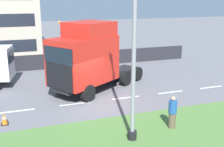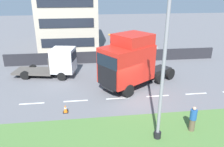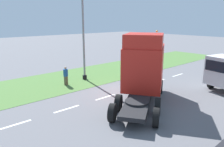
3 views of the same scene
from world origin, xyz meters
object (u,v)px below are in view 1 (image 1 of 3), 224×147
Objects in this scene: lamp_post at (133,58)px; traffic_cone_lead at (4,119)px; pedestrian at (172,113)px; parked_car at (96,51)px; lorry_cab at (87,58)px.

traffic_cone_lead is (3.39, 5.34, -3.39)m from lamp_post.
lamp_post reaches higher than pedestrian.
pedestrian is 2.75× the size of traffic_cone_lead.
lamp_post is at bearing 160.79° from parked_car.
lamp_post is (-6.80, -0.27, 1.36)m from lorry_cab.
lamp_post is 7.17m from traffic_cone_lead.
parked_car is 14.82m from traffic_cone_lead.
parked_car is at bearing -33.58° from traffic_cone_lead.
pedestrian is (0.36, -2.24, -2.89)m from lamp_post.
lorry_cab is 1.67× the size of parked_car.
lamp_post is at bearing 99.22° from pedestrian.
lorry_cab is 12.78× the size of traffic_cone_lead.
traffic_cone_lead is (-12.33, 8.19, -0.67)m from parked_car.
lamp_post is 13.92× the size of traffic_cone_lead.
lorry_cab is 9.55m from parked_car.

